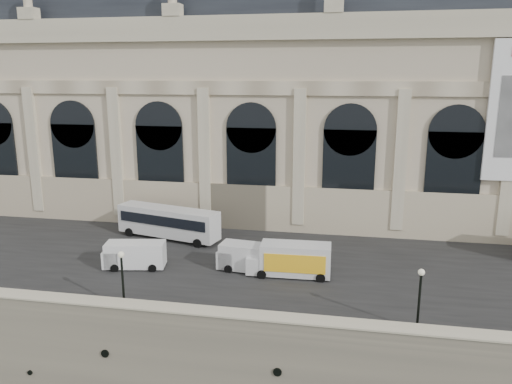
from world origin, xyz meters
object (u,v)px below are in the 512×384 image
Objects in this scene: bus_left at (168,222)px; box_truck at (291,260)px; van_b at (132,255)px; lamp_right at (419,300)px; lamp_left at (123,281)px; van_c at (247,257)px.

bus_left is 15.17m from box_truck.
lamp_right reaches higher than van_b.
van_b is 8.07m from lamp_left.
lamp_left is (2.43, -15.58, 0.37)m from bus_left.
bus_left is 2.05× the size of van_b.
lamp_right is at bearing -31.53° from van_c.
van_c is at bearing 7.07° from van_b.
lamp_left reaches higher than bus_left.
box_truck is at bearing -5.76° from van_c.
van_c is at bearing -35.69° from bus_left.
van_b is at bearing -176.49° from box_truck.
box_truck is (13.33, -7.23, -0.42)m from bus_left.
van_b is 1.27× the size of lamp_right.
van_b is (-0.33, -8.06, -0.63)m from bus_left.
bus_left is at bearing 144.31° from van_c.
bus_left reaches higher than van_c.
box_truck is at bearing -28.46° from bus_left.
van_b is 23.87m from lamp_right.
van_b is 13.69m from box_truck.
box_truck is at bearing 3.51° from van_b.
bus_left is 2.03× the size of van_c.
bus_left is 15.77m from lamp_left.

